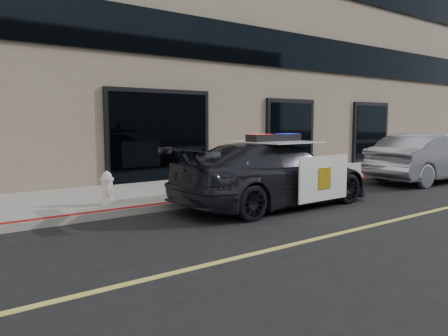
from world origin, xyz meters
TOP-DOWN VIEW (x-y plane):
  - ground at (0.00, 0.00)m, footprint 120.00×120.00m
  - sidewalk_n at (0.00, 5.25)m, footprint 60.00×3.50m
  - building_n at (0.00, 10.50)m, footprint 60.00×7.00m
  - police_car at (-0.51, 2.51)m, footprint 2.38×5.08m
  - silver_sedan at (6.19, 2.41)m, footprint 2.20×4.86m
  - fire_hydrant at (-3.80, 4.15)m, footprint 0.33×0.46m

SIDE VIEW (x-z plane):
  - ground at x=0.00m, z-range 0.00..0.00m
  - sidewalk_n at x=0.00m, z-range 0.00..0.15m
  - fire_hydrant at x=-3.80m, z-range 0.13..0.85m
  - police_car at x=-0.51m, z-range -0.08..1.56m
  - silver_sedan at x=6.19m, z-range 0.00..1.54m
  - building_n at x=0.00m, z-range 0.00..12.00m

